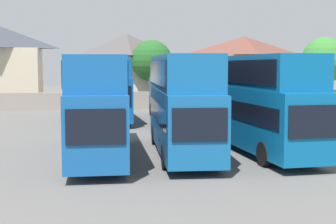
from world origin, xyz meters
TOP-DOWN VIEW (x-y plane):
  - ground at (0.00, 18.00)m, footprint 140.00×140.00m
  - depot_boundary_wall at (0.00, 25.75)m, footprint 56.00×0.50m
  - bus_1 at (-3.99, 0.11)m, footprint 2.79×11.89m
  - bus_2 at (0.19, -0.02)m, footprint 3.19×11.19m
  - bus_3 at (4.14, 0.10)m, footprint 3.01×11.49m
  - bus_4 at (-2.75, 15.55)m, footprint 2.97×11.07m
  - bus_5 at (2.03, 15.44)m, footprint 3.25×12.16m
  - house_terrace_centre at (0.19, 33.15)m, footprint 8.23×8.13m
  - house_terrace_right at (14.32, 33.49)m, footprint 10.63×7.30m
  - tree_left_of_lot at (19.78, 23.75)m, footprint 4.71×4.71m
  - tree_behind_wall at (2.38, 28.25)m, footprint 4.40×4.40m

SIDE VIEW (x-z plane):
  - ground at x=0.00m, z-range 0.00..0.00m
  - depot_boundary_wall at x=0.00m, z-range 0.00..1.80m
  - bus_5 at x=2.03m, z-range 0.24..3.63m
  - bus_1 at x=-3.99m, z-range 0.31..5.15m
  - bus_2 at x=0.19m, z-range 0.31..5.21m
  - bus_3 at x=4.14m, z-range 0.31..5.24m
  - bus_4 at x=-2.75m, z-range 0.32..5.34m
  - house_terrace_right at x=14.32m, z-range 0.08..8.00m
  - house_terrace_centre at x=0.19m, z-range 0.09..8.17m
  - tree_behind_wall at x=2.38m, z-range 1.33..8.48m
  - tree_left_of_lot at x=19.78m, z-range 1.32..8.68m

